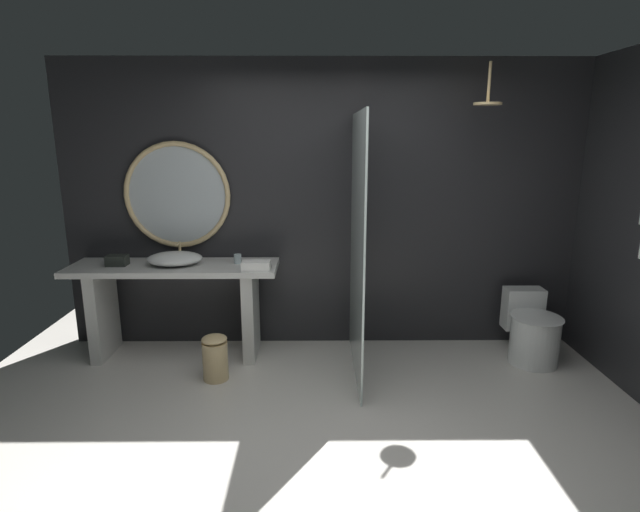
# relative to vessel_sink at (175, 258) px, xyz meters

# --- Properties ---
(ground_plane) EXTENTS (5.76, 5.76, 0.00)m
(ground_plane) POSITION_rel_vessel_sink_xyz_m (1.33, -1.57, -0.90)
(ground_plane) COLOR silver
(back_wall_panel) EXTENTS (4.80, 0.10, 2.60)m
(back_wall_panel) POSITION_rel_vessel_sink_xyz_m (1.33, 0.33, 0.40)
(back_wall_panel) COLOR #232326
(back_wall_panel) RESTS_ON ground_plane
(vanity_counter) EXTENTS (1.80, 0.55, 0.84)m
(vanity_counter) POSITION_rel_vessel_sink_xyz_m (-0.01, -0.01, -0.33)
(vanity_counter) COLOR silver
(vanity_counter) RESTS_ON ground_plane
(vessel_sink) EXTENTS (0.48, 0.39, 0.17)m
(vessel_sink) POSITION_rel_vessel_sink_xyz_m (0.00, 0.00, 0.00)
(vessel_sink) COLOR white
(vessel_sink) RESTS_ON vanity_counter
(tumbler_cup) EXTENTS (0.07, 0.07, 0.08)m
(tumbler_cup) POSITION_rel_vessel_sink_xyz_m (0.54, 0.03, -0.01)
(tumbler_cup) COLOR silver
(tumbler_cup) RESTS_ON vanity_counter
(tissue_box) EXTENTS (0.17, 0.12, 0.09)m
(tissue_box) POSITION_rel_vessel_sink_xyz_m (-0.49, -0.03, -0.01)
(tissue_box) COLOR #282D28
(tissue_box) RESTS_ON vanity_counter
(round_wall_mirror) EXTENTS (0.96, 0.05, 0.96)m
(round_wall_mirror) POSITION_rel_vessel_sink_xyz_m (-0.01, 0.25, 0.52)
(round_wall_mirror) COLOR #D6B77F
(shower_glass_panel) EXTENTS (0.02, 1.22, 2.12)m
(shower_glass_panel) POSITION_rel_vessel_sink_xyz_m (1.56, -0.33, 0.16)
(shower_glass_panel) COLOR silver
(shower_glass_panel) RESTS_ON ground_plane
(rain_shower_head) EXTENTS (0.22, 0.22, 0.33)m
(rain_shower_head) POSITION_rel_vessel_sink_xyz_m (2.59, -0.14, 1.31)
(rain_shower_head) COLOR #D6B77F
(toilet) EXTENTS (0.43, 0.62, 0.59)m
(toilet) POSITION_rel_vessel_sink_xyz_m (3.13, -0.15, -0.63)
(toilet) COLOR white
(toilet) RESTS_ON ground_plane
(waste_bin) EXTENTS (0.21, 0.21, 0.38)m
(waste_bin) POSITION_rel_vessel_sink_xyz_m (0.41, -0.49, -0.70)
(waste_bin) COLOR #D6B77F
(waste_bin) RESTS_ON ground_plane
(folded_hand_towel) EXTENTS (0.24, 0.15, 0.08)m
(folded_hand_towel) POSITION_rel_vessel_sink_xyz_m (0.73, -0.19, -0.02)
(folded_hand_towel) COLOR white
(folded_hand_towel) RESTS_ON vanity_counter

